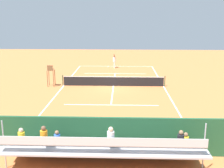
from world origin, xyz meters
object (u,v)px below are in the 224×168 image
at_px(umpire_chair, 51,73).
at_px(courtside_bench, 148,138).
at_px(bleacher_stand, 103,150).
at_px(tennis_ball_near, 109,73).
at_px(tennis_net, 113,81).
at_px(tennis_racket, 108,67).
at_px(equipment_bag, 117,146).
at_px(tennis_player, 114,60).

height_order(umpire_chair, courtside_bench, umpire_chair).
height_order(bleacher_stand, tennis_ball_near, bleacher_stand).
bearing_deg(courtside_bench, tennis_net, -80.39).
relative_size(tennis_net, tennis_ball_near, 156.06).
bearing_deg(tennis_racket, umpire_chair, 64.26).
bearing_deg(courtside_bench, bleacher_stand, 42.71).
relative_size(umpire_chair, tennis_ball_near, 32.42).
distance_m(courtside_bench, tennis_ball_near, 19.77).
height_order(tennis_net, tennis_ball_near, tennis_net).
xyz_separation_m(bleacher_stand, umpire_chair, (6.19, -15.06, 0.38)).
relative_size(bleacher_stand, equipment_bag, 10.07).
bearing_deg(tennis_net, umpire_chair, 2.75).
xyz_separation_m(bleacher_stand, courtside_bench, (-2.26, -2.08, -0.37)).
xyz_separation_m(tennis_racket, tennis_ball_near, (-0.29, 4.13, 0.02)).
distance_m(bleacher_stand, tennis_racket, 25.79).
bearing_deg(umpire_chair, equipment_bag, 117.43).
bearing_deg(tennis_net, equipment_bag, 92.56).
bearing_deg(courtside_bench, tennis_player, -83.95).
bearing_deg(tennis_net, courtside_bench, 99.61).
distance_m(umpire_chair, equipment_bag, 14.80).
bearing_deg(tennis_player, courtside_bench, 96.05).
bearing_deg(tennis_racket, equipment_bag, 93.95).
bearing_deg(equipment_bag, tennis_net, -87.44).
height_order(umpire_chair, tennis_racket, umpire_chair).
xyz_separation_m(bleacher_stand, equipment_bag, (-0.61, -1.96, -0.75)).
bearing_deg(tennis_player, tennis_racket, -38.93).
bearing_deg(courtside_bench, equipment_bag, 4.45).
distance_m(courtside_bench, tennis_racket, 23.90).
bearing_deg(tennis_ball_near, umpire_chair, 50.34).
xyz_separation_m(courtside_bench, tennis_racket, (3.29, -23.67, -0.54)).
bearing_deg(equipment_bag, tennis_racket, -86.05).
bearing_deg(tennis_player, tennis_net, 91.10).
xyz_separation_m(bleacher_stand, tennis_player, (0.18, -25.06, 0.08)).
relative_size(tennis_player, tennis_racket, 3.30).
relative_size(umpire_chair, courtside_bench, 1.19).
height_order(tennis_net, equipment_bag, tennis_net).
bearing_deg(tennis_racket, courtside_bench, 97.92).
relative_size(bleacher_stand, tennis_player, 4.70).
bearing_deg(tennis_ball_near, tennis_racket, -86.05).
bearing_deg(tennis_net, tennis_ball_near, -83.10).
relative_size(tennis_net, bleacher_stand, 1.14).
height_order(bleacher_stand, umpire_chair, bleacher_stand).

